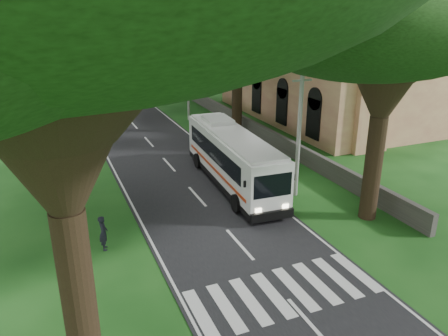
{
  "coord_description": "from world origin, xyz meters",
  "views": [
    {
      "loc": [
        -7.68,
        -14.38,
        10.58
      ],
      "look_at": [
        1.07,
        6.43,
        2.2
      ],
      "focal_mm": 35.0,
      "sensor_mm": 36.0,
      "label": 1
    }
  ],
  "objects_px": {
    "coach_bus": "(232,157)",
    "pedestrian": "(103,233)",
    "distant_car_a": "(108,101)",
    "pole_far": "(141,57)",
    "pole_near": "(299,127)",
    "distant_car_b": "(87,75)",
    "church": "(323,69)",
    "pole_mid": "(188,77)"
  },
  "relations": [
    {
      "from": "pole_far",
      "to": "coach_bus",
      "type": "distance_m",
      "value": 37.16
    },
    {
      "from": "church",
      "to": "coach_bus",
      "type": "relative_size",
      "value": 2.08
    },
    {
      "from": "pole_near",
      "to": "pedestrian",
      "type": "xyz_separation_m",
      "value": [
        -11.42,
        -1.92,
        -3.34
      ]
    },
    {
      "from": "pedestrian",
      "to": "pole_near",
      "type": "bearing_deg",
      "value": -76.21
    },
    {
      "from": "pole_far",
      "to": "distant_car_a",
      "type": "xyz_separation_m",
      "value": [
        -6.53,
        -11.52,
        -3.41
      ]
    },
    {
      "from": "pole_far",
      "to": "distant_car_b",
      "type": "height_order",
      "value": "pole_far"
    },
    {
      "from": "pole_far",
      "to": "pole_mid",
      "type": "bearing_deg",
      "value": -90.0
    },
    {
      "from": "church",
      "to": "pole_mid",
      "type": "xyz_separation_m",
      "value": [
        -12.36,
        4.45,
        -0.73
      ]
    },
    {
      "from": "church",
      "to": "pole_near",
      "type": "height_order",
      "value": "church"
    },
    {
      "from": "coach_bus",
      "to": "distant_car_a",
      "type": "distance_m",
      "value": 25.75
    },
    {
      "from": "pole_near",
      "to": "coach_bus",
      "type": "bearing_deg",
      "value": 132.81
    },
    {
      "from": "pedestrian",
      "to": "distant_car_b",
      "type": "bearing_deg",
      "value": -1.29
    },
    {
      "from": "church",
      "to": "distant_car_a",
      "type": "bearing_deg",
      "value": 145.61
    },
    {
      "from": "pole_far",
      "to": "distant_car_b",
      "type": "bearing_deg",
      "value": 120.58
    },
    {
      "from": "pole_far",
      "to": "distant_car_b",
      "type": "distance_m",
      "value": 12.94
    },
    {
      "from": "church",
      "to": "distant_car_b",
      "type": "height_order",
      "value": "church"
    },
    {
      "from": "pole_mid",
      "to": "distant_car_a",
      "type": "bearing_deg",
      "value": 127.6
    },
    {
      "from": "distant_car_b",
      "to": "pole_far",
      "type": "bearing_deg",
      "value": -41.82
    },
    {
      "from": "pole_near",
      "to": "distant_car_b",
      "type": "height_order",
      "value": "pole_near"
    },
    {
      "from": "pole_far",
      "to": "pole_near",
      "type": "bearing_deg",
      "value": -90.0
    },
    {
      "from": "pole_near",
      "to": "distant_car_a",
      "type": "distance_m",
      "value": 29.41
    },
    {
      "from": "church",
      "to": "coach_bus",
      "type": "bearing_deg",
      "value": -140.43
    },
    {
      "from": "pole_mid",
      "to": "coach_bus",
      "type": "height_order",
      "value": "pole_mid"
    },
    {
      "from": "pole_far",
      "to": "pedestrian",
      "type": "bearing_deg",
      "value": -105.24
    },
    {
      "from": "coach_bus",
      "to": "pedestrian",
      "type": "height_order",
      "value": "coach_bus"
    },
    {
      "from": "distant_car_a",
      "to": "pedestrian",
      "type": "distance_m",
      "value": 30.79
    },
    {
      "from": "pole_mid",
      "to": "distant_car_a",
      "type": "height_order",
      "value": "pole_mid"
    },
    {
      "from": "pole_mid",
      "to": "coach_bus",
      "type": "relative_size",
      "value": 0.69
    },
    {
      "from": "pole_far",
      "to": "distant_car_a",
      "type": "height_order",
      "value": "pole_far"
    },
    {
      "from": "distant_car_b",
      "to": "pedestrian",
      "type": "xyz_separation_m",
      "value": [
        -5.09,
        -52.63,
        0.21
      ]
    },
    {
      "from": "distant_car_a",
      "to": "church",
      "type": "bearing_deg",
      "value": 141.89
    },
    {
      "from": "pole_far",
      "to": "coach_bus",
      "type": "xyz_separation_m",
      "value": [
        -2.8,
        -36.98,
        -2.36
      ]
    },
    {
      "from": "church",
      "to": "pedestrian",
      "type": "bearing_deg",
      "value": -143.71
    },
    {
      "from": "pole_near",
      "to": "distant_car_b",
      "type": "bearing_deg",
      "value": 97.11
    },
    {
      "from": "pole_mid",
      "to": "pole_far",
      "type": "xyz_separation_m",
      "value": [
        0.0,
        20.0,
        0.0
      ]
    },
    {
      "from": "pole_mid",
      "to": "distant_car_b",
      "type": "xyz_separation_m",
      "value": [
        -6.33,
        30.71,
        -3.56
      ]
    },
    {
      "from": "coach_bus",
      "to": "pedestrian",
      "type": "xyz_separation_m",
      "value": [
        -8.63,
        -4.94,
        -0.98
      ]
    },
    {
      "from": "pole_mid",
      "to": "distant_car_a",
      "type": "relative_size",
      "value": 1.84
    },
    {
      "from": "pole_near",
      "to": "distant_car_b",
      "type": "distance_m",
      "value": 51.23
    },
    {
      "from": "distant_car_b",
      "to": "pedestrian",
      "type": "relative_size",
      "value": 2.15
    },
    {
      "from": "distant_car_a",
      "to": "coach_bus",
      "type": "bearing_deg",
      "value": 94.61
    },
    {
      "from": "church",
      "to": "coach_bus",
      "type": "height_order",
      "value": "church"
    }
  ]
}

